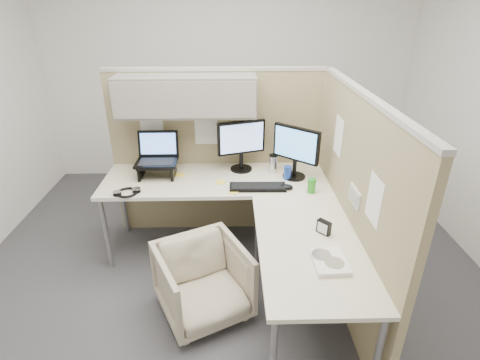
{
  "coord_description": "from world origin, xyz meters",
  "views": [
    {
      "loc": [
        0.03,
        -2.46,
        2.17
      ],
      "look_at": [
        0.1,
        0.25,
        0.85
      ],
      "focal_mm": 28.0,
      "sensor_mm": 36.0,
      "label": 1
    }
  ],
  "objects_px": {
    "office_chair": "(203,279)",
    "keyboard": "(258,187)",
    "desk": "(243,205)",
    "monitor_left": "(241,142)"
  },
  "relations": [
    {
      "from": "office_chair",
      "to": "keyboard",
      "type": "distance_m",
      "value": 0.88
    },
    {
      "from": "desk",
      "to": "monitor_left",
      "type": "xyz_separation_m",
      "value": [
        -0.0,
        0.59,
        0.32
      ]
    },
    {
      "from": "monitor_left",
      "to": "keyboard",
      "type": "height_order",
      "value": "monitor_left"
    },
    {
      "from": "desk",
      "to": "office_chair",
      "type": "relative_size",
      "value": 3.21
    },
    {
      "from": "desk",
      "to": "keyboard",
      "type": "xyz_separation_m",
      "value": [
        0.13,
        0.21,
        0.05
      ]
    },
    {
      "from": "monitor_left",
      "to": "keyboard",
      "type": "xyz_separation_m",
      "value": [
        0.13,
        -0.39,
        -0.26
      ]
    },
    {
      "from": "monitor_left",
      "to": "keyboard",
      "type": "distance_m",
      "value": 0.48
    },
    {
      "from": "office_chair",
      "to": "monitor_left",
      "type": "height_order",
      "value": "monitor_left"
    },
    {
      "from": "desk",
      "to": "monitor_left",
      "type": "relative_size",
      "value": 4.29
    },
    {
      "from": "monitor_left",
      "to": "desk",
      "type": "bearing_deg",
      "value": -107.49
    }
  ]
}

